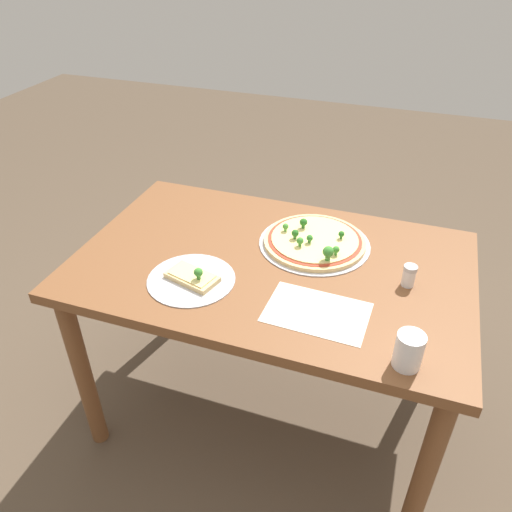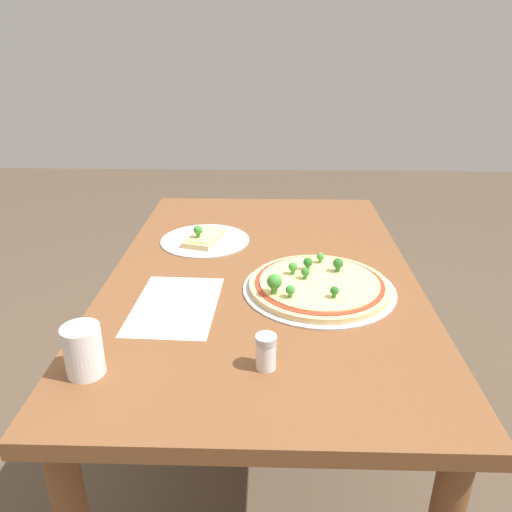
% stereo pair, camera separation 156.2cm
% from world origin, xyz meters
% --- Properties ---
extents(ground_plane, '(8.00, 8.00, 0.00)m').
position_xyz_m(ground_plane, '(0.00, 0.00, 0.00)').
color(ground_plane, brown).
extents(dining_table, '(1.26, 0.80, 0.74)m').
position_xyz_m(dining_table, '(0.00, 0.00, 0.64)').
color(dining_table, brown).
rests_on(dining_table, ground_plane).
extents(pizza_tray_whole, '(0.38, 0.38, 0.07)m').
position_xyz_m(pizza_tray_whole, '(0.11, 0.14, 0.75)').
color(pizza_tray_whole, '#B7B7BC').
rests_on(pizza_tray_whole, dining_table).
extents(pizza_tray_slice, '(0.27, 0.27, 0.06)m').
position_xyz_m(pizza_tray_slice, '(-0.20, -0.18, 0.75)').
color(pizza_tray_slice, '#B7B7BC').
rests_on(pizza_tray_slice, dining_table).
extents(drinking_cup, '(0.07, 0.07, 0.10)m').
position_xyz_m(drinking_cup, '(0.45, -0.32, 0.79)').
color(drinking_cup, white).
rests_on(drinking_cup, dining_table).
extents(condiment_shaker, '(0.04, 0.04, 0.07)m').
position_xyz_m(condiment_shaker, '(0.43, 0.01, 0.77)').
color(condiment_shaker, silver).
rests_on(condiment_shaker, dining_table).
extents(paper_menu, '(0.29, 0.20, 0.00)m').
position_xyz_m(paper_menu, '(0.20, -0.20, 0.74)').
color(paper_menu, silver).
rests_on(paper_menu, dining_table).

